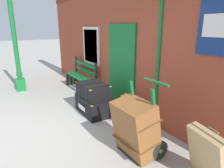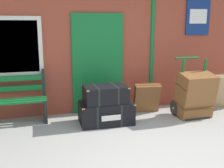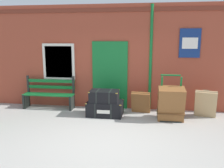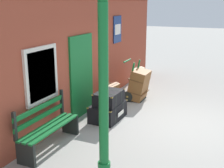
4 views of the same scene
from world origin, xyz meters
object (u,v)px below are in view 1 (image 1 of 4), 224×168
object	(u,v)px
large_brown_trunk	(135,128)
steamer_trunk_base	(95,104)
platform_bench	(81,77)
suitcase_brown	(208,157)
suitcase_olive	(133,111)
steamer_trunk_middle	(93,90)
lamp_post	(17,56)
porters_trolley	(143,136)

from	to	relation	value
large_brown_trunk	steamer_trunk_base	bearing A→B (deg)	173.63
platform_bench	suitcase_brown	world-z (taller)	platform_bench
large_brown_trunk	suitcase_brown	size ratio (longest dim) A/B	1.20
steamer_trunk_base	suitcase_olive	xyz separation A→B (m)	(1.01, 0.37, 0.11)
platform_bench	suitcase_olive	world-z (taller)	platform_bench
steamer_trunk_base	large_brown_trunk	xyz separation A→B (m)	(1.82, -0.20, 0.26)
steamer_trunk_middle	lamp_post	bearing A→B (deg)	-156.90
large_brown_trunk	suitcase_brown	xyz separation A→B (m)	(0.99, 0.43, -0.09)
steamer_trunk_middle	suitcase_brown	xyz separation A→B (m)	(2.83, 0.26, -0.19)
lamp_post	platform_bench	bearing A→B (deg)	60.07
platform_bench	porters_trolley	world-z (taller)	porters_trolley
steamer_trunk_base	lamp_post	bearing A→B (deg)	-156.44
lamp_post	porters_trolley	distance (m)	4.94
platform_bench	porters_trolley	size ratio (longest dim) A/B	1.33
steamer_trunk_base	platform_bench	bearing A→B (deg)	165.65
lamp_post	platform_bench	world-z (taller)	lamp_post
platform_bench	steamer_trunk_middle	bearing A→B (deg)	-15.45
porters_trolley	suitcase_brown	size ratio (longest dim) A/B	1.53
steamer_trunk_base	suitcase_brown	bearing A→B (deg)	4.58
steamer_trunk_base	porters_trolley	size ratio (longest dim) A/B	0.85
porters_trolley	large_brown_trunk	xyz separation A→B (m)	(-0.00, -0.17, 0.20)
steamer_trunk_middle	large_brown_trunk	distance (m)	1.85
steamer_trunk_middle	suitcase_olive	xyz separation A→B (m)	(1.03, 0.41, -0.26)
platform_bench	large_brown_trunk	size ratio (longest dim) A/B	1.69
lamp_post	suitcase_brown	size ratio (longest dim) A/B	3.84
lamp_post	suitcase_olive	distance (m)	4.30
steamer_trunk_base	suitcase_brown	world-z (taller)	suitcase_brown
suitcase_brown	suitcase_olive	size ratio (longest dim) A/B	1.20
steamer_trunk_middle	suitcase_olive	bearing A→B (deg)	21.62
lamp_post	platform_bench	distance (m)	2.13
lamp_post	large_brown_trunk	bearing A→B (deg)	12.64
large_brown_trunk	platform_bench	bearing A→B (deg)	169.52
lamp_post	steamer_trunk_middle	bearing A→B (deg)	23.10
lamp_post	porters_trolley	size ratio (longest dim) A/B	2.50
platform_bench	suitcase_olive	size ratio (longest dim) A/B	2.44
platform_bench	steamer_trunk_base	bearing A→B (deg)	-14.35
lamp_post	suitcase_brown	distance (m)	5.93
lamp_post	porters_trolley	xyz separation A→B (m)	(4.70, 1.23, -0.87)
lamp_post	steamer_trunk_base	world-z (taller)	lamp_post
platform_bench	porters_trolley	bearing A→B (deg)	-7.87
suitcase_olive	steamer_trunk_middle	bearing A→B (deg)	-158.38
porters_trolley	suitcase_brown	bearing A→B (deg)	14.41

